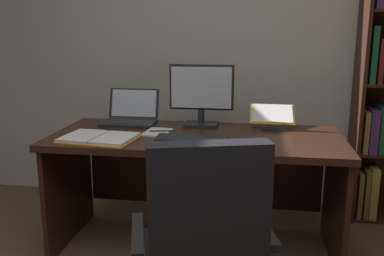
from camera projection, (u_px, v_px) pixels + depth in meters
The scene contains 10 objects.
wall_back at pixel (211, 38), 3.36m from camera, with size 5.66×0.12×2.64m, color beige.
desk at pixel (198, 162), 2.73m from camera, with size 1.78×0.76×0.75m.
monitor at pixel (201, 96), 2.81m from camera, with size 0.43×0.16×0.41m.
laptop at pixel (130, 116), 2.92m from camera, with size 0.35×0.29×0.23m.
keyboard at pixel (192, 139), 2.46m from camera, with size 0.42×0.15×0.02m, color #232326.
computer_mouse at pixel (244, 140), 2.41m from camera, with size 0.06×0.10×0.04m, color #232326.
reading_stand_with_book at pixel (272, 116), 2.83m from camera, with size 0.29×0.28×0.13m.
open_binder at pixel (99, 138), 2.49m from camera, with size 0.46×0.35×0.02m.
notepad at pixel (157, 132), 2.65m from camera, with size 0.15×0.21×0.01m, color white.
pen at pixel (161, 131), 2.65m from camera, with size 0.01×0.01×0.14m, color black.
Camera 1 is at (0.37, -1.16, 1.38)m, focal length 39.70 mm.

